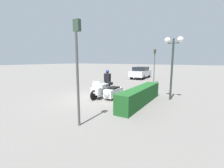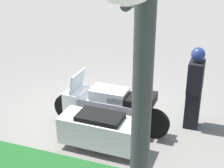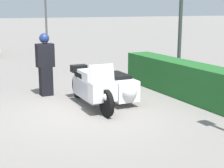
% 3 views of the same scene
% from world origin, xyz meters
% --- Properties ---
extents(ground_plane, '(160.00, 160.00, 0.00)m').
position_xyz_m(ground_plane, '(0.00, 0.00, 0.00)').
color(ground_plane, slate).
extents(police_motorcycle, '(2.46, 1.37, 1.14)m').
position_xyz_m(police_motorcycle, '(-0.39, 0.78, 0.46)').
color(police_motorcycle, black).
rests_on(police_motorcycle, ground).
extents(officer_rider, '(0.28, 0.46, 1.70)m').
position_xyz_m(officer_rider, '(-2.00, -0.27, 0.90)').
color(officer_rider, black).
rests_on(officer_rider, ground).
extents(twin_lamp_post, '(0.35, 1.05, 3.75)m').
position_xyz_m(twin_lamp_post, '(-2.11, 4.31, 2.91)').
color(twin_lamp_post, '#2D3833').
rests_on(twin_lamp_post, ground).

